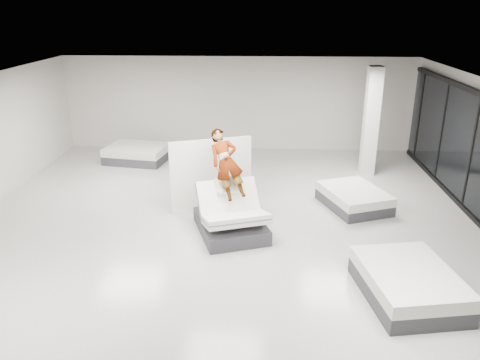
{
  "coord_description": "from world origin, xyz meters",
  "views": [
    {
      "loc": [
        0.83,
        -9.02,
        4.78
      ],
      "look_at": [
        0.34,
        1.09,
        1.0
      ],
      "focal_mm": 35.0,
      "sensor_mm": 36.0,
      "label": 1
    }
  ],
  "objects": [
    {
      "name": "flat_bed_right_far",
      "position": [
        3.17,
        1.96,
        0.24
      ],
      "size": [
        1.82,
        2.07,
        0.47
      ],
      "color": "#343539",
      "rests_on": "floor"
    },
    {
      "name": "person",
      "position": [
        0.07,
        0.69,
        1.2
      ],
      "size": [
        1.09,
        1.73,
        1.2
      ],
      "primitive_type": "imported",
      "rotation": [
        1.03,
        0.0,
        0.33
      ],
      "color": "slate",
      "rests_on": "hero_bed"
    },
    {
      "name": "remote",
      "position": [
        0.39,
        0.43,
        1.0
      ],
      "size": [
        0.09,
        0.15,
        0.08
      ],
      "primitive_type": "cube",
      "rotation": [
        0.35,
        0.0,
        0.33
      ],
      "color": "black",
      "rests_on": "person"
    },
    {
      "name": "room",
      "position": [
        0.0,
        0.0,
        1.6
      ],
      "size": [
        14.0,
        14.04,
        3.2
      ],
      "color": "beige",
      "rests_on": "ground"
    },
    {
      "name": "flat_bed_left_far",
      "position": [
        -3.23,
        5.38,
        0.26
      ],
      "size": [
        2.08,
        1.7,
        0.52
      ],
      "color": "#343539",
      "rests_on": "floor"
    },
    {
      "name": "column",
      "position": [
        4.0,
        4.5,
        1.6
      ],
      "size": [
        0.4,
        0.4,
        3.2
      ],
      "primitive_type": "cube",
      "color": "silver",
      "rests_on": "floor"
    },
    {
      "name": "divider_panel",
      "position": [
        -0.39,
        1.61,
        0.91
      ],
      "size": [
        1.92,
        0.77,
        1.82
      ],
      "primitive_type": "cube",
      "rotation": [
        0.0,
        0.0,
        0.35
      ],
      "color": "silver",
      "rests_on": "floor"
    },
    {
      "name": "hero_bed",
      "position": [
        0.17,
        0.38,
        0.36
      ],
      "size": [
        1.85,
        2.13,
        1.2
      ],
      "color": "#343539",
      "rests_on": "floor"
    },
    {
      "name": "flat_bed_right_near",
      "position": [
        3.41,
        -1.94,
        0.27
      ],
      "size": [
        1.76,
        2.16,
        0.53
      ],
      "color": "#343539",
      "rests_on": "floor"
    }
  ]
}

